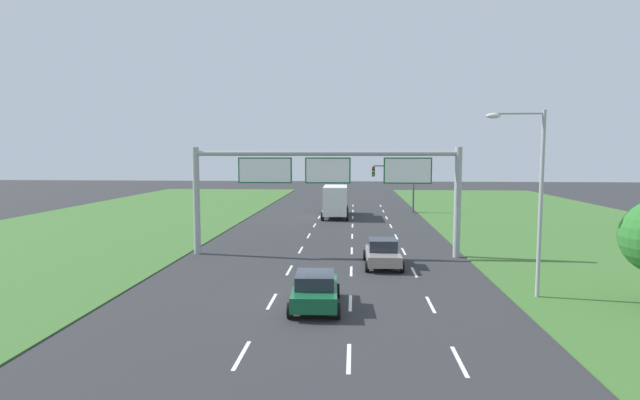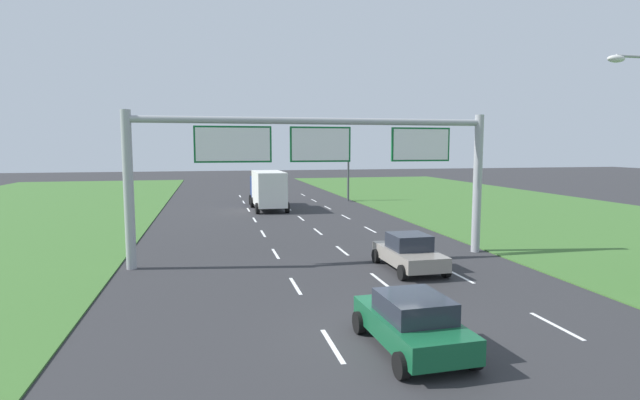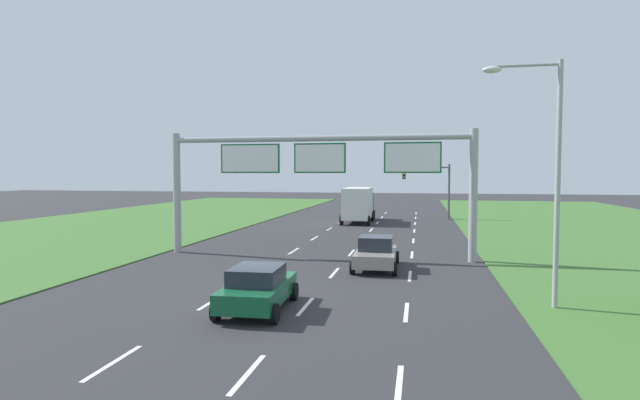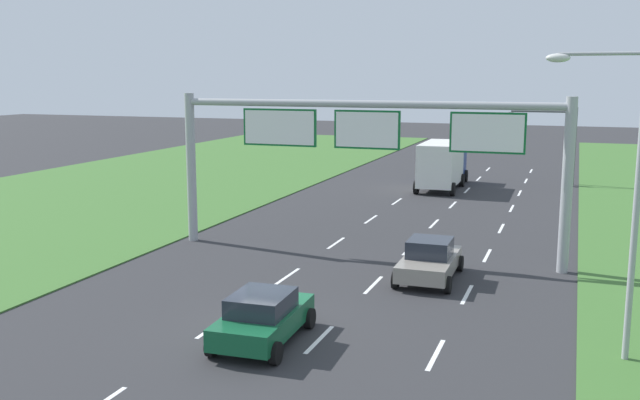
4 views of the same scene
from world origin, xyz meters
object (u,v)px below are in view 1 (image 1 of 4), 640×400
box_truck (336,200)px  sign_gantry (326,179)px  traffic_light_mast (396,178)px  street_lamp (533,187)px  car_near_red (315,290)px  car_lead_silver (383,253)px

box_truck → sign_gantry: sign_gantry is taller
traffic_light_mast → street_lamp: street_lamp is taller
traffic_light_mast → street_lamp: bearing=-84.4°
sign_gantry → traffic_light_mast: bearing=75.3°
car_near_red → car_lead_silver: (3.33, 8.22, -0.00)m
car_near_red → box_truck: box_truck is taller
car_lead_silver → traffic_light_mast: 27.86m
sign_gantry → street_lamp: bearing=-42.4°
sign_gantry → street_lamp: street_lamp is taller
car_near_red → box_truck: bearing=88.2°
car_lead_silver → traffic_light_mast: traffic_light_mast is taller
car_near_red → street_lamp: (9.62, 2.10, 4.30)m
car_near_red → car_lead_silver: car_lead_silver is taller
car_lead_silver → street_lamp: (6.30, -6.11, 4.31)m
car_near_red → traffic_light_mast: size_ratio=0.74×
car_lead_silver → sign_gantry: (-3.47, 2.80, 4.18)m
sign_gantry → street_lamp: size_ratio=2.03×
box_truck → car_near_red: bearing=-90.2°
car_near_red → traffic_light_mast: (6.35, 35.74, 3.09)m
box_truck → traffic_light_mast: size_ratio=1.40×
car_near_red → street_lamp: size_ratio=0.49×
car_lead_silver → street_lamp: 9.77m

